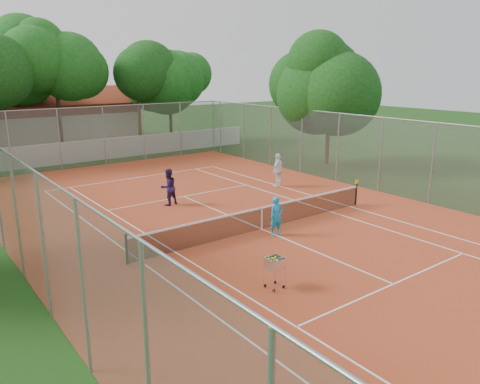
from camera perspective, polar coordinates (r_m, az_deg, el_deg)
ground at (r=19.48m, az=2.66°, el=-4.60°), size 120.00×120.00×0.00m
court_pad at (r=19.48m, az=2.66°, el=-4.58°), size 18.00×34.00×0.02m
court_lines at (r=19.47m, az=2.66°, el=-4.54°), size 10.98×23.78×0.01m
tennis_net at (r=19.32m, az=2.68°, el=-3.18°), size 11.88×0.10×0.98m
perimeter_fence at (r=18.91m, az=2.73°, el=1.12°), size 18.00×34.00×4.00m
boundary_wall at (r=35.61m, az=-17.25°, el=4.91°), size 26.00×0.30×1.50m
clubhouse at (r=44.42m, az=-24.34°, el=8.01°), size 16.40×9.00×4.40m
tropical_trees at (r=38.01m, az=-19.34°, el=11.80°), size 29.00×19.00×10.00m
player_near at (r=18.56m, az=4.47°, el=-2.96°), size 0.63×0.46×1.60m
player_far_left at (r=22.90m, az=-8.73°, el=0.60°), size 0.96×0.79×1.79m
player_far_right at (r=26.31m, az=4.66°, el=2.69°), size 1.20×0.83×1.88m
ball_hopper at (r=14.31m, az=4.25°, el=-9.65°), size 0.61×0.61×1.07m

